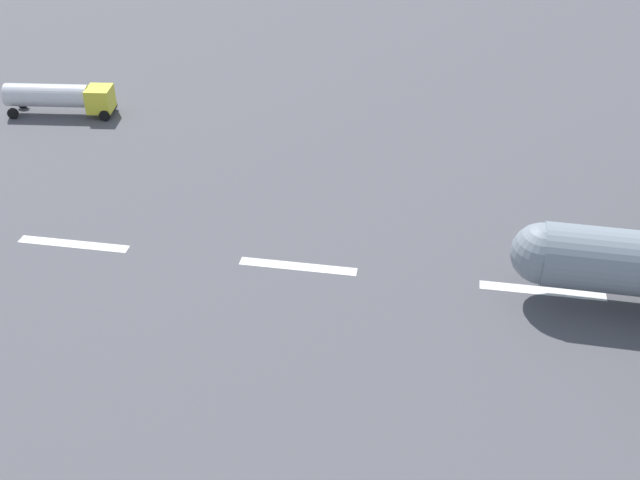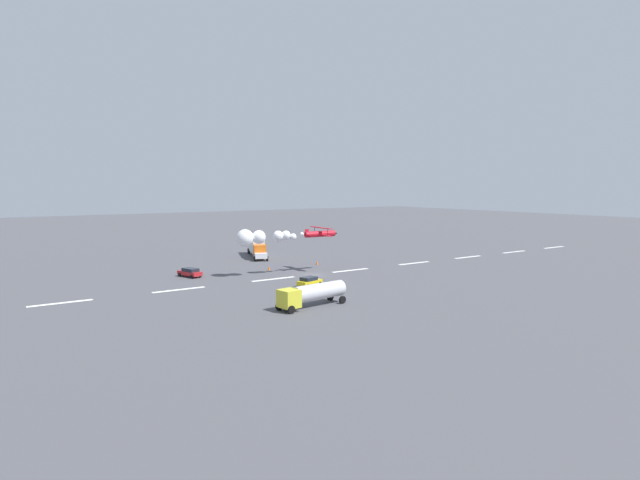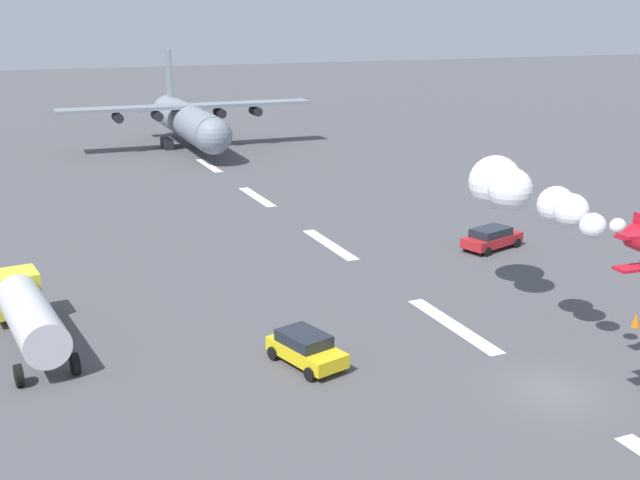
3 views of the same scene
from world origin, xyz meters
TOP-DOWN VIEW (x-y plane):
  - runway_stripe_6 at (24.12, 0.00)m, footprint 8.00×0.90m
  - runway_stripe_7 at (40.20, 0.00)m, footprint 8.00×0.90m
  - runway_stripe_8 at (56.27, 0.00)m, footprint 8.00×0.90m
  - fuel_tanker_truck at (13.92, 20.45)m, footprint 10.07×3.82m

SIDE VIEW (x-z plane):
  - runway_stripe_6 at x=24.12m, z-range 0.00..0.01m
  - runway_stripe_7 at x=40.20m, z-range 0.00..0.01m
  - runway_stripe_8 at x=56.27m, z-range 0.00..0.01m
  - fuel_tanker_truck at x=13.92m, z-range 0.30..3.20m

